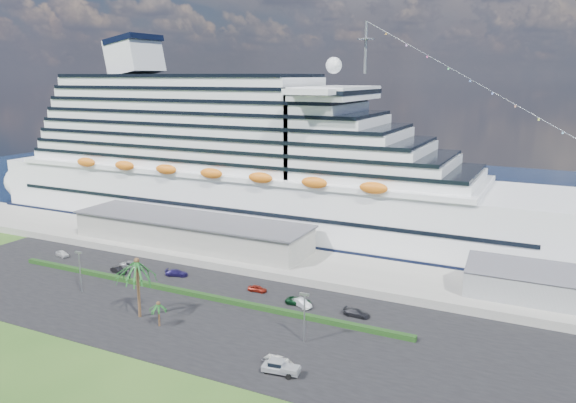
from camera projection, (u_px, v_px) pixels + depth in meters
The scene contains 22 objects.
ground at pixel (172, 338), 90.98m from camera, with size 420.00×420.00×0.00m, color #254918.
asphalt_lot at pixel (210, 312), 100.59m from camera, with size 140.00×38.00×0.12m, color black.
wharf at pixel (283, 261), 125.80m from camera, with size 240.00×20.00×1.80m, color gray.
water at pixel (393, 192), 204.78m from camera, with size 420.00×160.00×0.02m, color black.
cruise_ship at pixel (251, 169), 152.61m from camera, with size 191.00×38.00×54.00m.
terminal_building at pixel (190, 230), 135.66m from camera, with size 61.00×15.00×6.30m.
port_shed at pixel (536, 283), 102.64m from camera, with size 24.00×12.31×7.37m.
hedge at pixel (190, 293), 108.30m from camera, with size 88.00×1.10×0.90m, color black.
lamp_post_left at pixel (80, 267), 108.86m from camera, with size 1.60×0.35×8.27m.
lamp_post_right at pixel (304, 311), 88.19m from camera, with size 1.60×0.35×8.27m.
palm_tall at pixel (137, 268), 96.76m from camera, with size 8.82×8.82×11.13m.
palm_short at pixel (158, 306), 94.30m from camera, with size 3.53×3.53×4.56m.
parked_car_0 at pixel (62, 254), 131.37m from camera, with size 1.63×4.04×1.38m, color silver.
parked_car_1 at pixel (118, 270), 120.31m from camera, with size 1.43×4.09×1.35m, color black.
parked_car_2 at pixel (132, 265), 123.06m from camera, with size 2.61×5.65×1.57m, color gray.
parked_car_3 at pixel (177, 273), 118.63m from camera, with size 1.94×4.76×1.38m, color #1D164D.
parked_car_4 at pixel (257, 289), 109.98m from camera, with size 1.53×3.79×1.29m, color maroon.
parked_car_5 at pixel (301, 303), 102.87m from camera, with size 1.54×4.43×1.46m, color silver.
parked_car_6 at pixel (299, 301), 103.74m from camera, with size 2.22×4.81×1.34m, color black.
parked_car_7 at pixel (357, 313), 98.70m from camera, with size 1.90×4.68×1.36m, color #232429.
pickup_truck at pixel (280, 367), 79.61m from camera, with size 5.73×2.77×1.94m.
boat_trailer at pixel (280, 362), 81.00m from camera, with size 5.98×4.34×1.66m.
Camera 1 is at (53.98, -66.94, 41.59)m, focal length 35.00 mm.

